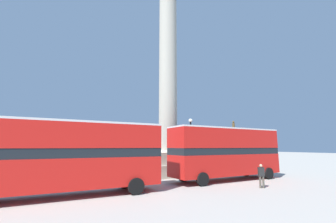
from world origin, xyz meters
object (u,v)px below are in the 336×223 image
object	(u,v)px
street_lamp	(191,147)
pedestrian_near_lamp	(261,175)
monument_column	(168,95)
bus_b	(227,151)
equestrian_statue	(235,154)
bus_a	(65,155)

from	to	relation	value
street_lamp	pedestrian_near_lamp	bearing A→B (deg)	-74.20
monument_column	street_lamp	xyz separation A→B (m)	(0.78, -3.29, -5.63)
monument_column	street_lamp	distance (m)	6.57
bus_b	equestrian_statue	bearing A→B (deg)	41.15
monument_column	bus_b	size ratio (longest dim) A/B	2.25
equestrian_statue	monument_column	bearing A→B (deg)	-149.30
bus_a	street_lamp	distance (m)	11.39
monument_column	street_lamp	size ratio (longest dim) A/B	4.35
street_lamp	monument_column	bearing A→B (deg)	103.34
equestrian_statue	pedestrian_near_lamp	world-z (taller)	equestrian_statue
pedestrian_near_lamp	bus_b	bearing A→B (deg)	105.62
bus_b	street_lamp	world-z (taller)	street_lamp
equestrian_statue	bus_b	bearing A→B (deg)	-116.90
bus_a	pedestrian_near_lamp	distance (m)	13.07
bus_b	monument_column	bearing A→B (deg)	114.07
equestrian_statue	bus_a	bearing A→B (deg)	-137.82
bus_b	equestrian_statue	size ratio (longest dim) A/B	1.67
monument_column	bus_b	distance (m)	8.79
monument_column	bus_a	size ratio (longest dim) A/B	2.11
bus_b	pedestrian_near_lamp	bearing A→B (deg)	-97.51
bus_a	pedestrian_near_lamp	xyz separation A→B (m)	(12.65, -2.92, -1.51)
equestrian_statue	pedestrian_near_lamp	bearing A→B (deg)	-106.75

